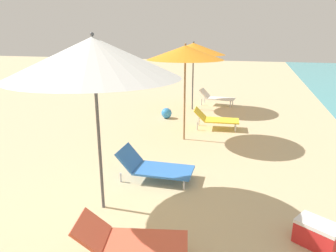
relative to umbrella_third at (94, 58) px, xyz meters
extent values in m
cylinder|color=#4C4C51|center=(0.00, 0.00, -1.38)|extent=(0.05, 0.05, 2.17)
cone|color=white|center=(0.00, 0.00, 0.00)|extent=(2.60, 2.60, 0.59)
sphere|color=#4C4C51|center=(0.00, 0.00, 0.33)|extent=(0.06, 0.06, 0.06)
cube|color=blue|center=(0.68, 1.26, -2.26)|extent=(1.16, 0.73, 0.04)
cube|color=blue|center=(-0.04, 1.23, -2.05)|extent=(0.38, 0.70, 0.39)
cylinder|color=silver|center=(1.14, 1.57, -2.37)|extent=(0.04, 0.04, 0.19)
cylinder|color=silver|center=(1.16, 0.99, -2.37)|extent=(0.04, 0.04, 0.19)
cylinder|color=silver|center=(-0.14, 1.52, -2.37)|extent=(0.04, 0.04, 0.19)
cylinder|color=silver|center=(-0.11, 0.94, -2.37)|extent=(0.04, 0.04, 0.19)
cube|color=#D8593F|center=(1.15, -1.04, -2.19)|extent=(1.13, 0.78, 0.04)
cube|color=#D8593F|center=(0.48, -1.19, -2.03)|extent=(0.48, 0.63, 0.31)
cylinder|color=silver|center=(1.51, -0.72, -2.34)|extent=(0.04, 0.04, 0.26)
cylinder|color=silver|center=(0.39, -0.97, -2.34)|extent=(0.04, 0.04, 0.26)
cylinder|color=olive|center=(0.48, 3.83, -1.38)|extent=(0.05, 0.05, 2.18)
cone|color=orange|center=(0.48, 3.83, -0.11)|extent=(2.01, 2.01, 0.36)
sphere|color=olive|center=(0.48, 3.83, 0.10)|extent=(0.06, 0.06, 0.06)
cube|color=yellow|center=(1.36, 5.12, -2.19)|extent=(1.09, 0.72, 0.04)
cube|color=yellow|center=(0.69, 5.05, -2.02)|extent=(0.40, 0.65, 0.34)
cylinder|color=silver|center=(1.75, 5.42, -2.34)|extent=(0.04, 0.04, 0.25)
cylinder|color=silver|center=(1.80, 4.89, -2.34)|extent=(0.04, 0.04, 0.25)
cylinder|color=silver|center=(0.61, 5.31, -2.34)|extent=(0.04, 0.04, 0.25)
cylinder|color=silver|center=(0.66, 4.79, -2.34)|extent=(0.04, 0.04, 0.25)
cylinder|color=#4C4C51|center=(-0.07, 7.47, -1.42)|extent=(0.05, 0.05, 2.09)
cone|color=orange|center=(-0.07, 7.47, -0.16)|extent=(2.38, 2.38, 0.43)
sphere|color=#4C4C51|center=(-0.07, 7.47, 0.08)|extent=(0.06, 0.06, 0.06)
cube|color=white|center=(0.93, 8.46, -2.18)|extent=(1.13, 0.70, 0.04)
cube|color=white|center=(0.24, 8.52, -2.00)|extent=(0.41, 0.63, 0.35)
cylinder|color=silver|center=(1.39, 8.66, -2.33)|extent=(0.04, 0.04, 0.27)
cylinder|color=silver|center=(1.34, 8.17, -2.33)|extent=(0.04, 0.04, 0.27)
cylinder|color=silver|center=(0.20, 8.78, -2.33)|extent=(0.04, 0.04, 0.27)
cylinder|color=silver|center=(0.15, 8.28, -2.33)|extent=(0.04, 0.04, 0.27)
sphere|color=#338CD8|center=(-0.64, 5.87, -2.28)|extent=(0.36, 0.36, 0.36)
cube|color=red|center=(3.28, -0.06, -2.32)|extent=(0.64, 0.57, 0.30)
cube|color=white|center=(3.28, -0.06, -2.14)|extent=(0.65, 0.58, 0.05)
camera|label=1|loc=(2.34, -4.10, 0.31)|focal=32.88mm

